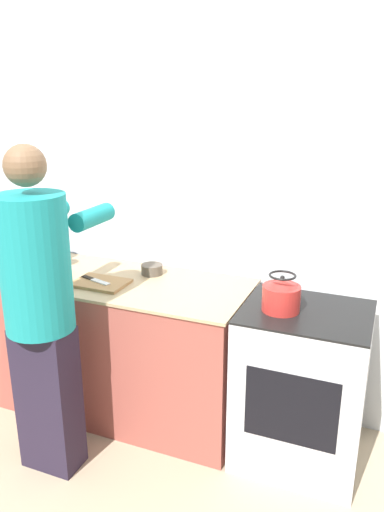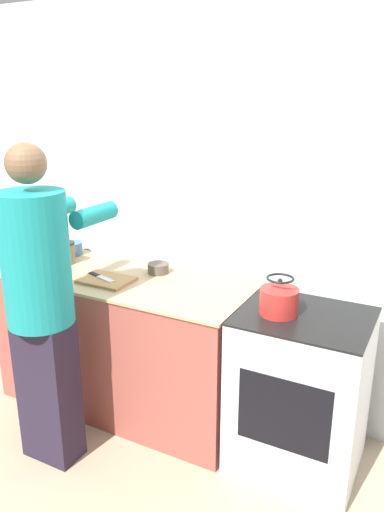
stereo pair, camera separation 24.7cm
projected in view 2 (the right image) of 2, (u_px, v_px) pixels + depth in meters
The scene contains 11 objects.
ground_plane at pixel (144, 446), 2.98m from camera, with size 12.00×12.00×0.00m, color tan.
wall_back at pixel (200, 210), 3.19m from camera, with size 8.00×0.05×2.60m.
counter at pixel (125, 342), 3.27m from camera, with size 1.66×0.69×0.91m.
oven at pixel (299, 392), 2.71m from camera, with size 0.67×0.58×0.92m.
person at pixel (41, 300), 2.64m from camera, with size 0.40×0.63×1.79m.
cutting_board at pixel (106, 280), 3.06m from camera, with size 0.32×0.23×0.02m.
knife at pixel (100, 277), 3.08m from camera, with size 0.23×0.10×0.01m.
kettle at pixel (279, 299), 2.57m from camera, with size 0.20×0.20×0.20m.
bowl_prep at pixel (158, 268), 3.20m from camera, with size 0.14×0.14×0.06m.
bowl_mixing at pixel (71, 248), 3.56m from camera, with size 0.16×0.16×0.09m.
canister_jar at pixel (66, 253), 3.37m from camera, with size 0.12×0.12×0.15m.
Camera 2 is at (1.41, -2.07, 2.00)m, focal length 35.00 mm.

